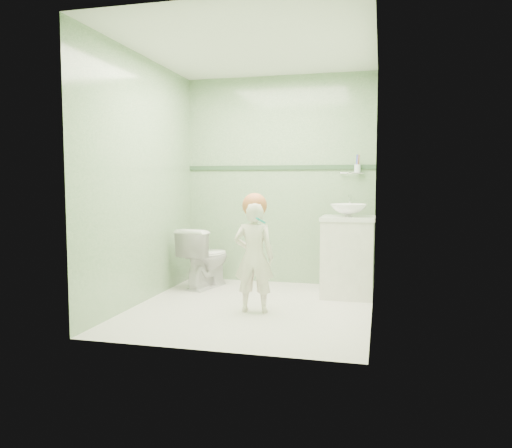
# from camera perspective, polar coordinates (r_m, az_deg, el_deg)

# --- Properties ---
(ground) EXTENTS (2.50, 2.50, 0.00)m
(ground) POSITION_cam_1_polar(r_m,az_deg,el_deg) (4.78, -0.44, -9.50)
(ground) COLOR silver
(ground) RESTS_ON ground
(room_shell) EXTENTS (2.50, 2.54, 2.40)m
(room_shell) POSITION_cam_1_polar(r_m,az_deg,el_deg) (4.64, -0.45, 5.03)
(room_shell) COLOR #78A575
(room_shell) RESTS_ON ground
(trim_stripe) EXTENTS (2.20, 0.02, 0.05)m
(trim_stripe) POSITION_cam_1_polar(r_m,az_deg,el_deg) (5.85, 2.60, 6.45)
(trim_stripe) COLOR #345336
(trim_stripe) RESTS_ON room_shell
(vanity) EXTENTS (0.52, 0.50, 0.80)m
(vanity) POSITION_cam_1_polar(r_m,az_deg,el_deg) (5.26, 10.41, -3.83)
(vanity) COLOR silver
(vanity) RESTS_ON ground
(counter) EXTENTS (0.54, 0.52, 0.04)m
(counter) POSITION_cam_1_polar(r_m,az_deg,el_deg) (5.21, 10.48, 0.63)
(counter) COLOR white
(counter) RESTS_ON vanity
(basin) EXTENTS (0.37, 0.37, 0.13)m
(basin) POSITION_cam_1_polar(r_m,az_deg,el_deg) (5.21, 10.50, 1.56)
(basin) COLOR white
(basin) RESTS_ON counter
(faucet) EXTENTS (0.03, 0.13, 0.18)m
(faucet) POSITION_cam_1_polar(r_m,az_deg,el_deg) (5.39, 10.63, 2.51)
(faucet) COLOR silver
(faucet) RESTS_ON counter
(cup_holder) EXTENTS (0.26, 0.07, 0.21)m
(cup_holder) POSITION_cam_1_polar(r_m,az_deg,el_deg) (5.68, 11.40, 6.21)
(cup_holder) COLOR silver
(cup_holder) RESTS_ON room_shell
(toilet) EXTENTS (0.53, 0.73, 0.67)m
(toilet) POSITION_cam_1_polar(r_m,az_deg,el_deg) (5.66, -5.77, -3.81)
(toilet) COLOR white
(toilet) RESTS_ON ground
(toddler) EXTENTS (0.39, 0.28, 1.01)m
(toddler) POSITION_cam_1_polar(r_m,az_deg,el_deg) (4.54, -0.24, -3.80)
(toddler) COLOR silver
(toddler) RESTS_ON ground
(hair_cap) EXTENTS (0.22, 0.22, 0.22)m
(hair_cap) POSITION_cam_1_polar(r_m,az_deg,el_deg) (4.51, -0.16, 2.14)
(hair_cap) COLOR #BD693A
(hair_cap) RESTS_ON toddler
(teal_toothbrush) EXTENTS (0.11, 0.14, 0.08)m
(teal_toothbrush) POSITION_cam_1_polar(r_m,az_deg,el_deg) (4.36, 0.47, 0.46)
(teal_toothbrush) COLOR #109A8F
(teal_toothbrush) RESTS_ON toddler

